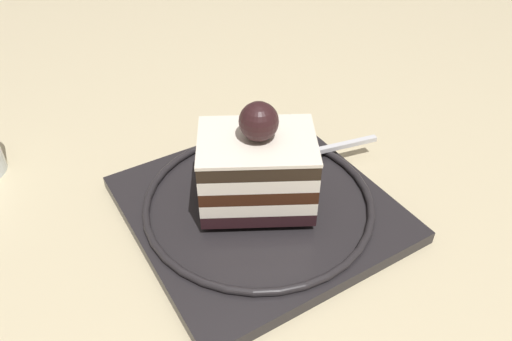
% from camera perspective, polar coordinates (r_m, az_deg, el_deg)
% --- Properties ---
extents(ground_plane, '(2.40, 2.40, 0.00)m').
position_cam_1_polar(ground_plane, '(0.45, -0.91, -5.74)').
color(ground_plane, '#C7B790').
extents(dessert_plate, '(0.26, 0.26, 0.02)m').
position_cam_1_polar(dessert_plate, '(0.45, 0.00, -3.91)').
color(dessert_plate, black).
rests_on(dessert_plate, ground_plane).
extents(cake_slice, '(0.12, 0.12, 0.10)m').
position_cam_1_polar(cake_slice, '(0.42, -0.17, 0.57)').
color(cake_slice, black).
rests_on(cake_slice, dessert_plate).
extents(fork, '(0.11, 0.05, 0.00)m').
position_cam_1_polar(fork, '(0.50, 7.81, 2.07)').
color(fork, silver).
rests_on(fork, dessert_plate).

